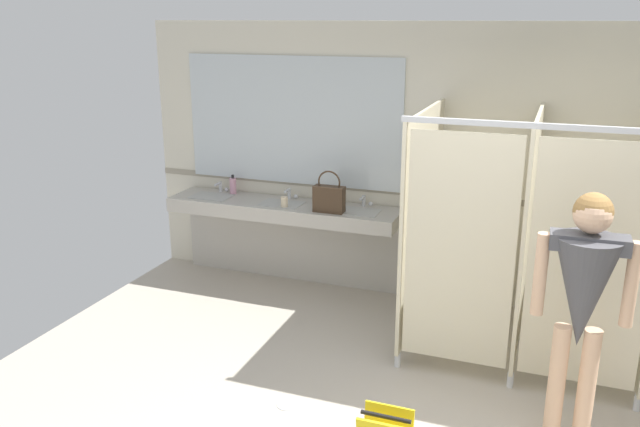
% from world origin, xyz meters
% --- Properties ---
extents(wall_back, '(7.30, 0.12, 2.67)m').
position_xyz_m(wall_back, '(0.00, 2.65, 1.33)').
color(wall_back, beige).
rests_on(wall_back, ground_plane).
extents(wall_back_tile_band, '(7.30, 0.01, 0.06)m').
position_xyz_m(wall_back_tile_band, '(0.00, 2.58, 1.05)').
color(wall_back_tile_band, '#9E937F').
rests_on(wall_back_tile_band, wall_back).
extents(vanity_counter, '(2.41, 0.53, 1.01)m').
position_xyz_m(vanity_counter, '(-2.09, 2.39, 0.65)').
color(vanity_counter, '#B2ADA3').
rests_on(vanity_counter, ground_plane).
extents(mirror_panel, '(2.31, 0.02, 1.29)m').
position_xyz_m(mirror_panel, '(-2.09, 2.58, 1.69)').
color(mirror_panel, silver).
rests_on(mirror_panel, wall_back).
extents(bathroom_stalls, '(2.69, 1.53, 2.02)m').
position_xyz_m(bathroom_stalls, '(0.74, 1.60, 1.06)').
color(bathroom_stalls, beige).
rests_on(bathroom_stalls, ground_plane).
extents(person_standing, '(0.60, 0.41, 1.71)m').
position_xyz_m(person_standing, '(0.70, 0.51, 1.09)').
color(person_standing, '#DBAD89').
rests_on(person_standing, ground_plane).
extents(handbag, '(0.30, 0.12, 0.41)m').
position_xyz_m(handbag, '(-1.55, 2.17, 1.04)').
color(handbag, '#3F2D1E').
rests_on(handbag, vanity_counter).
extents(soap_dispenser, '(0.07, 0.07, 0.21)m').
position_xyz_m(soap_dispenser, '(-2.74, 2.46, 0.98)').
color(soap_dispenser, '#D899B2').
rests_on(soap_dispenser, vanity_counter).
extents(paper_cup, '(0.07, 0.07, 0.11)m').
position_xyz_m(paper_cup, '(-2.02, 2.17, 0.95)').
color(paper_cup, beige).
rests_on(paper_cup, vanity_counter).
extents(floor_drain_cover, '(0.14, 0.14, 0.01)m').
position_xyz_m(floor_drain_cover, '(-1.19, 0.27, 0.00)').
color(floor_drain_cover, '#B7BABF').
rests_on(floor_drain_cover, ground_plane).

